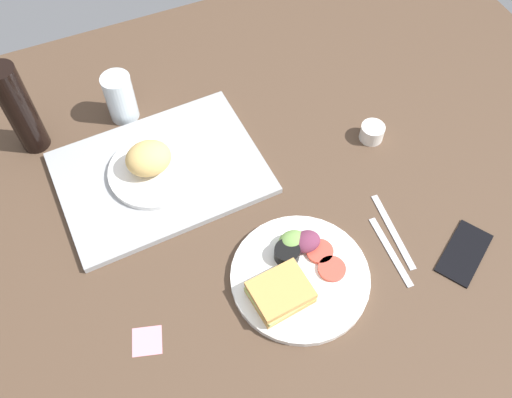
% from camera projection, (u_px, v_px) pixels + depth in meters
% --- Properties ---
extents(ground_plane, '(1.90, 1.50, 0.03)m').
position_uv_depth(ground_plane, '(253.00, 227.00, 1.19)').
color(ground_plane, '#4C3828').
extents(serving_tray, '(0.46, 0.35, 0.02)m').
position_uv_depth(serving_tray, '(161.00, 173.00, 1.24)').
color(serving_tray, '#9EA0A3').
rests_on(serving_tray, ground_plane).
extents(bread_plate_near, '(0.21, 0.21, 0.08)m').
position_uv_depth(bread_plate_near, '(151.00, 164.00, 1.21)').
color(bread_plate_near, white).
rests_on(bread_plate_near, serving_tray).
extents(plate_with_salad, '(0.28, 0.28, 0.05)m').
position_uv_depth(plate_with_salad, '(296.00, 275.00, 1.09)').
color(plate_with_salad, white).
rests_on(plate_with_salad, ground_plane).
extents(drinking_glass, '(0.07, 0.07, 0.12)m').
position_uv_depth(drinking_glass, '(120.00, 98.00, 1.30)').
color(drinking_glass, silver).
rests_on(drinking_glass, ground_plane).
extents(soda_bottle, '(0.06, 0.06, 0.24)m').
position_uv_depth(soda_bottle, '(19.00, 109.00, 1.20)').
color(soda_bottle, black).
rests_on(soda_bottle, ground_plane).
extents(espresso_cup, '(0.06, 0.06, 0.04)m').
position_uv_depth(espresso_cup, '(372.00, 132.00, 1.29)').
color(espresso_cup, silver).
rests_on(espresso_cup, ground_plane).
extents(fork, '(0.02, 0.17, 0.01)m').
position_uv_depth(fork, '(391.00, 251.00, 1.14)').
color(fork, '#B7B7BC').
rests_on(fork, ground_plane).
extents(knife, '(0.03, 0.19, 0.01)m').
position_uv_depth(knife, '(393.00, 231.00, 1.16)').
color(knife, '#B7B7BC').
rests_on(knife, ground_plane).
extents(cell_phone, '(0.16, 0.14, 0.01)m').
position_uv_depth(cell_phone, '(464.00, 252.00, 1.13)').
color(cell_phone, black).
rests_on(cell_phone, ground_plane).
extents(sticky_note, '(0.07, 0.07, 0.00)m').
position_uv_depth(sticky_note, '(147.00, 341.00, 1.04)').
color(sticky_note, pink).
rests_on(sticky_note, ground_plane).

